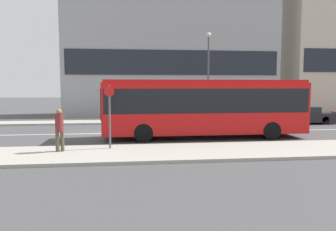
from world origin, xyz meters
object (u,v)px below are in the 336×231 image
at_px(bus_stop_sign, 110,112).
at_px(pedestrian_near_stop, 59,127).
at_px(street_lamp, 208,67).
at_px(city_bus, 204,105).
at_px(parked_car_0, 302,115).

bearing_deg(bus_stop_sign, pedestrian_near_stop, -167.10).
bearing_deg(street_lamp, city_bus, -105.28).
bearing_deg(street_lamp, bus_stop_sign, -122.99).
distance_m(pedestrian_near_stop, bus_stop_sign, 2.17).
bearing_deg(parked_car_0, bus_stop_sign, -147.63).
bearing_deg(parked_car_0, street_lamp, 162.17).
distance_m(city_bus, parked_car_0, 10.52).
relative_size(pedestrian_near_stop, street_lamp, 0.26).
bearing_deg(bus_stop_sign, street_lamp, 57.01).
height_order(parked_car_0, pedestrian_near_stop, pedestrian_near_stop).
xyz_separation_m(city_bus, street_lamp, (2.12, 7.76, 2.47)).
bearing_deg(pedestrian_near_stop, city_bus, 10.47).
bearing_deg(pedestrian_near_stop, bus_stop_sign, -3.75).
relative_size(city_bus, parked_car_0, 2.46).
distance_m(pedestrian_near_stop, street_lamp, 14.87).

